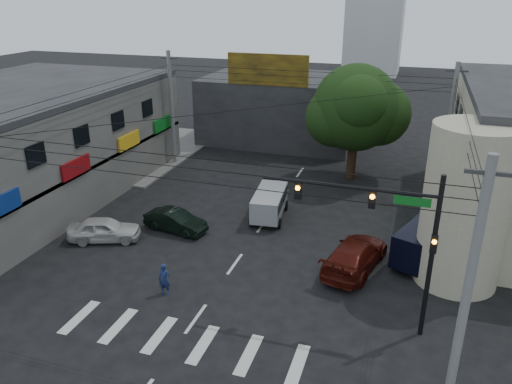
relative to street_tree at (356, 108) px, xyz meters
The scene contains 17 objects.
ground 18.30m from the street_tree, 103.24° to the right, with size 160.00×160.00×0.00m, color black.
sidewalk_far_left 22.67m from the street_tree, behind, with size 16.00×16.00×0.15m, color #514F4C.
building_left 24.68m from the street_tree, 153.43° to the right, with size 14.00×24.00×7.00m, color #4D4A48.
corner_column 14.84m from the street_tree, 61.70° to the right, with size 4.00×4.00×8.00m, color gray.
building_far 12.29m from the street_tree, 131.63° to the left, with size 14.00×10.00×6.00m, color #232326.
billboard 9.17m from the street_tree, 152.86° to the left, with size 7.00×0.30×2.60m, color olive.
street_tree is the anchor object (origin of this frame).
traffic_gantry 18.42m from the street_tree, 78.01° to the right, with size 7.10×0.35×7.20m.
utility_pole_near_right 22.48m from the street_tree, 73.18° to the right, with size 0.32×0.32×9.20m, color #59595B.
utility_pole_far_left 14.56m from the street_tree, behind, with size 0.32×0.32×9.20m, color #59595B.
utility_pole_far_right 6.63m from the street_tree, ahead, with size 0.32×0.32×9.20m, color #59595B.
dark_sedan 15.91m from the street_tree, 125.35° to the right, with size 4.08×2.00×1.29m, color black.
white_compact 19.69m from the street_tree, 129.42° to the right, with size 4.40×2.98×1.39m, color #B6B5B1.
maroon_sedan 14.40m from the street_tree, 81.13° to the right, with size 3.33×5.76×1.57m, color #420F09.
silver_minivan 10.69m from the street_tree, 114.02° to the right, with size 2.16×4.27×1.77m, color #A9ADB2, non-canonical shape.
navy_van 13.42m from the street_tree, 63.25° to the right, with size 3.83×5.72×2.14m, color black, non-canonical shape.
traffic_officer 20.21m from the street_tree, 108.36° to the right, with size 0.62×0.44×1.61m, color #16224E.
Camera 1 is at (8.22, -19.65, 13.60)m, focal length 35.00 mm.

